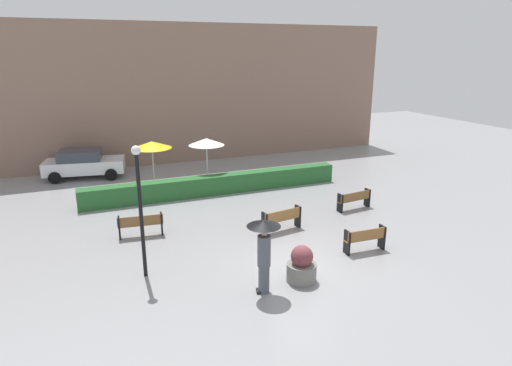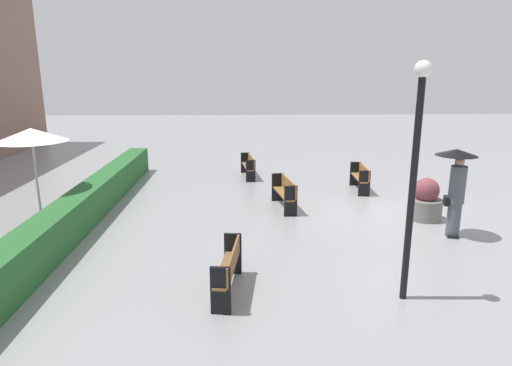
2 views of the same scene
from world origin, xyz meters
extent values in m
plane|color=gray|center=(0.00, 0.00, 0.00)|extent=(60.00, 60.00, 0.00)
cube|color=brown|center=(-4.37, 4.47, 0.46)|extent=(1.69, 0.43, 0.04)
cube|color=brown|center=(-4.39, 4.33, 0.67)|extent=(1.67, 0.23, 0.37)
cube|color=black|center=(-5.15, 4.54, 0.43)|extent=(0.10, 0.35, 0.86)
cube|color=black|center=(-3.60, 4.37, 0.43)|extent=(0.10, 0.35, 0.86)
cube|color=olive|center=(0.78, 2.95, 0.45)|extent=(1.71, 0.53, 0.04)
cube|color=olive|center=(0.81, 2.80, 0.68)|extent=(1.68, 0.30, 0.41)
cube|color=black|center=(0.01, 2.81, 0.44)|extent=(0.12, 0.38, 0.89)
cube|color=black|center=(1.56, 3.05, 0.44)|extent=(0.12, 0.38, 0.89)
cube|color=olive|center=(2.69, 0.17, 0.46)|extent=(1.55, 0.33, 0.04)
cube|color=olive|center=(2.68, 0.02, 0.67)|extent=(1.54, 0.10, 0.38)
cube|color=black|center=(1.98, 0.18, 0.43)|extent=(0.08, 0.37, 0.86)
cube|color=black|center=(3.40, 0.13, 0.43)|extent=(0.08, 0.37, 0.86)
cube|color=brown|center=(4.82, 3.96, 0.43)|extent=(1.71, 0.45, 0.04)
cube|color=brown|center=(4.84, 3.82, 0.63)|extent=(1.68, 0.24, 0.37)
cube|color=black|center=(4.05, 3.85, 0.41)|extent=(0.10, 0.36, 0.82)
cube|color=black|center=(5.61, 4.04, 0.41)|extent=(0.10, 0.36, 0.82)
cylinder|color=#4C515B|center=(-1.67, -1.05, 0.43)|extent=(0.32, 0.32, 0.85)
cube|color=black|center=(-1.73, -1.03, 0.04)|extent=(0.38, 0.34, 0.08)
cylinder|color=#4C515B|center=(-1.67, -1.05, 1.32)|extent=(0.38, 0.38, 0.92)
sphere|color=tan|center=(-1.67, -1.05, 1.88)|extent=(0.21, 0.21, 0.21)
cube|color=black|center=(-1.63, -0.83, 0.90)|extent=(0.30, 0.17, 0.22)
cylinder|color=black|center=(-1.64, -0.95, 1.66)|extent=(0.02, 0.02, 0.90)
cone|color=black|center=(-1.64, -0.95, 2.11)|extent=(0.98, 0.98, 0.16)
cylinder|color=slate|center=(-0.35, -0.87, 0.29)|extent=(0.91, 0.91, 0.57)
sphere|color=brown|center=(-0.35, -0.87, 0.82)|extent=(0.68, 0.68, 0.68)
cylinder|color=black|center=(-4.71, 1.28, 1.95)|extent=(0.12, 0.12, 3.90)
sphere|color=white|center=(-4.71, 1.28, 4.02)|extent=(0.28, 0.28, 0.28)
cylinder|color=silver|center=(-2.76, 10.86, 1.09)|extent=(0.06, 0.06, 2.19)
cone|color=yellow|center=(-2.76, 10.86, 2.19)|extent=(1.99, 1.99, 0.35)
cylinder|color=silver|center=(-0.24, 9.64, 1.19)|extent=(0.06, 0.06, 2.38)
cone|color=white|center=(-0.24, 9.64, 2.38)|extent=(1.81, 1.81, 0.35)
cube|color=#28602D|center=(-0.17, 8.40, 0.46)|extent=(12.80, 0.70, 0.92)
cube|color=#846656|center=(0.00, 16.00, 4.21)|extent=(28.00, 1.20, 8.41)
cube|color=silver|center=(-6.03, 13.91, 0.67)|extent=(4.43, 2.41, 0.70)
cube|color=#333842|center=(-6.22, 13.94, 1.29)|extent=(2.43, 1.95, 0.55)
cylinder|color=black|center=(-4.48, 14.54, 0.32)|extent=(0.67, 0.32, 0.64)
cylinder|color=black|center=(-4.76, 12.82, 0.32)|extent=(0.67, 0.32, 0.64)
cylinder|color=black|center=(-7.29, 15.01, 0.32)|extent=(0.67, 0.32, 0.64)
cylinder|color=black|center=(-7.58, 13.28, 0.32)|extent=(0.67, 0.32, 0.64)
camera|label=1|loc=(-6.21, -11.53, 6.75)|focal=30.95mm
camera|label=2|loc=(-11.87, 4.17, 3.98)|focal=31.08mm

